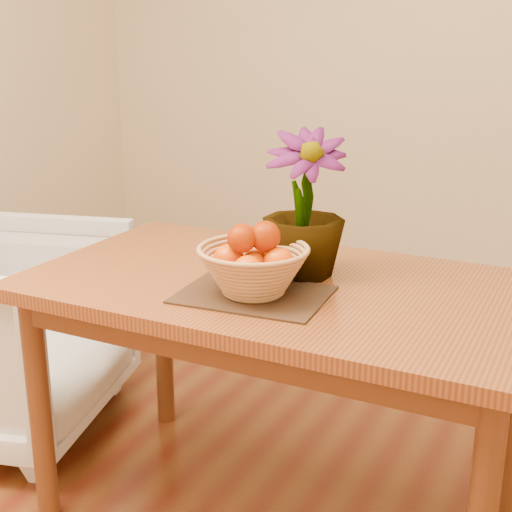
% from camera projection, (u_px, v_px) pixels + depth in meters
% --- Properties ---
extents(wall_back, '(4.00, 0.02, 2.70)m').
position_uv_depth(wall_back, '(451.00, 47.00, 3.45)').
color(wall_back, beige).
rests_on(wall_back, floor).
extents(table, '(1.40, 0.80, 0.75)m').
position_uv_depth(table, '(281.00, 310.00, 1.98)').
color(table, brown).
rests_on(table, floor).
extents(placemat, '(0.40, 0.31, 0.01)m').
position_uv_depth(placemat, '(254.00, 294.00, 1.84)').
color(placemat, '#382114').
rests_on(placemat, table).
extents(wicker_basket, '(0.29, 0.29, 0.12)m').
position_uv_depth(wicker_basket, '(253.00, 272.00, 1.82)').
color(wicker_basket, tan).
rests_on(wicker_basket, placemat).
extents(orange_pile, '(0.21, 0.20, 0.14)m').
position_uv_depth(orange_pile, '(254.00, 250.00, 1.81)').
color(orange_pile, '#E24403').
rests_on(orange_pile, wicker_basket).
extents(potted_plant, '(0.30, 0.30, 0.41)m').
position_uv_depth(potted_plant, '(304.00, 204.00, 1.94)').
color(potted_plant, '#1C4B15').
rests_on(potted_plant, table).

